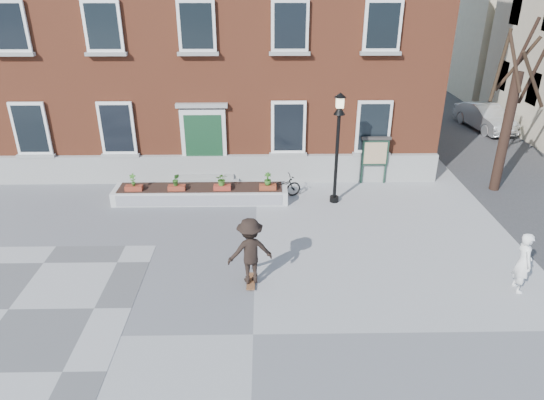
{
  "coord_description": "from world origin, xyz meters",
  "views": [
    {
      "loc": [
        0.28,
        -8.67,
        7.48
      ],
      "look_at": [
        0.5,
        4.0,
        1.5
      ],
      "focal_mm": 32.0,
      "sensor_mm": 36.0,
      "label": 1
    }
  ],
  "objects_px": {
    "bicycle": "(280,187)",
    "skateboarder": "(250,251)",
    "bystander": "(523,262)",
    "notice_board": "(375,152)",
    "lamp_post": "(338,134)",
    "parked_car": "(485,117)"
  },
  "relations": [
    {
      "from": "bicycle",
      "to": "skateboarder",
      "type": "xyz_separation_m",
      "value": [
        -0.94,
        -5.35,
        0.56
      ]
    },
    {
      "from": "bystander",
      "to": "notice_board",
      "type": "bearing_deg",
      "value": 20.2
    },
    {
      "from": "bystander",
      "to": "skateboarder",
      "type": "distance_m",
      "value": 6.93
    },
    {
      "from": "bystander",
      "to": "lamp_post",
      "type": "bearing_deg",
      "value": 38.89
    },
    {
      "from": "parked_car",
      "to": "skateboarder",
      "type": "relative_size",
      "value": 2.1
    },
    {
      "from": "bystander",
      "to": "lamp_post",
      "type": "relative_size",
      "value": 0.42
    },
    {
      "from": "parked_car",
      "to": "bystander",
      "type": "height_order",
      "value": "bystander"
    },
    {
      "from": "skateboarder",
      "to": "lamp_post",
      "type": "bearing_deg",
      "value": 60.08
    },
    {
      "from": "parked_car",
      "to": "lamp_post",
      "type": "xyz_separation_m",
      "value": [
        -9.0,
        -8.68,
        1.88
      ]
    },
    {
      "from": "bicycle",
      "to": "parked_car",
      "type": "height_order",
      "value": "parked_car"
    },
    {
      "from": "parked_car",
      "to": "bystander",
      "type": "distance_m",
      "value": 14.93
    },
    {
      "from": "parked_car",
      "to": "bystander",
      "type": "bearing_deg",
      "value": -118.34
    },
    {
      "from": "parked_car",
      "to": "lamp_post",
      "type": "distance_m",
      "value": 12.64
    },
    {
      "from": "bicycle",
      "to": "notice_board",
      "type": "height_order",
      "value": "notice_board"
    },
    {
      "from": "parked_car",
      "to": "skateboarder",
      "type": "distance_m",
      "value": 18.12
    },
    {
      "from": "skateboarder",
      "to": "notice_board",
      "type": "bearing_deg",
      "value": 55.35
    },
    {
      "from": "lamp_post",
      "to": "skateboarder",
      "type": "height_order",
      "value": "lamp_post"
    },
    {
      "from": "bystander",
      "to": "lamp_post",
      "type": "height_order",
      "value": "lamp_post"
    },
    {
      "from": "bystander",
      "to": "notice_board",
      "type": "height_order",
      "value": "notice_board"
    },
    {
      "from": "bystander",
      "to": "skateboarder",
      "type": "height_order",
      "value": "skateboarder"
    },
    {
      "from": "bicycle",
      "to": "parked_car",
      "type": "distance_m",
      "value": 13.75
    },
    {
      "from": "bicycle",
      "to": "parked_car",
      "type": "relative_size",
      "value": 0.4
    }
  ]
}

